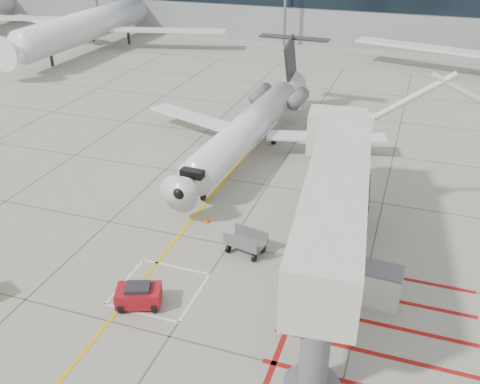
% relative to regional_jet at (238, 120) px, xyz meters
% --- Properties ---
extents(ground_plane, '(260.00, 260.00, 0.00)m').
position_rel_regional_jet_xyz_m(ground_plane, '(3.17, -14.84, -3.53)').
color(ground_plane, gray).
rests_on(ground_plane, ground).
extents(regional_jet, '(22.70, 28.00, 7.07)m').
position_rel_regional_jet_xyz_m(regional_jet, '(0.00, 0.00, 0.00)').
color(regional_jet, silver).
rests_on(regional_jet, ground_plane).
extents(jet_bridge, '(11.52, 21.02, 8.07)m').
position_rel_regional_jet_xyz_m(jet_bridge, '(9.33, -12.79, 0.50)').
color(jet_bridge, silver).
rests_on(jet_bridge, ground_plane).
extents(pushback_tug, '(2.50, 2.01, 1.26)m').
position_rel_regional_jet_xyz_m(pushback_tug, '(0.81, -17.29, -2.90)').
color(pushback_tug, maroon).
rests_on(pushback_tug, ground_plane).
extents(baggage_cart, '(2.40, 1.79, 1.37)m').
position_rel_regional_jet_xyz_m(baggage_cart, '(4.34, -11.23, -2.85)').
color(baggage_cart, '#545559').
rests_on(baggage_cart, ground_plane).
extents(ground_power_unit, '(2.54, 1.57, 1.95)m').
position_rel_regional_jet_xyz_m(ground_power_unit, '(11.76, -13.13, -2.56)').
color(ground_power_unit, beige).
rests_on(ground_power_unit, ground_plane).
extents(cone_nose, '(0.34, 0.34, 0.47)m').
position_rel_regional_jet_xyz_m(cone_nose, '(1.01, -8.91, -3.30)').
color(cone_nose, '#DA4F0B').
rests_on(cone_nose, ground_plane).
extents(cone_side, '(0.34, 0.34, 0.47)m').
position_rel_regional_jet_xyz_m(cone_side, '(6.48, -7.31, -3.30)').
color(cone_side, '#FF410D').
rests_on(cone_side, ground_plane).
extents(bg_aircraft_b, '(35.47, 39.41, 11.82)m').
position_rel_regional_jet_xyz_m(bg_aircraft_b, '(-31.16, 31.16, 2.38)').
color(bg_aircraft_b, silver).
rests_on(bg_aircraft_b, ground_plane).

